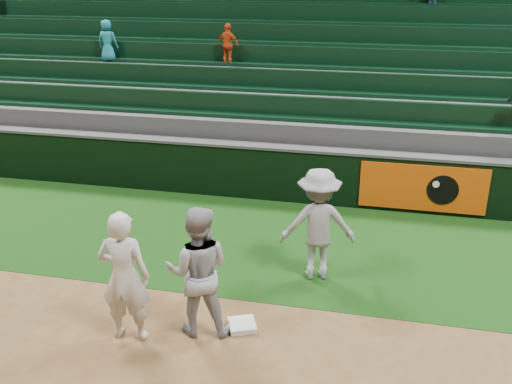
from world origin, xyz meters
TOP-DOWN VIEW (x-y plane):
  - ground at (0.00, 0.00)m, footprint 70.00×70.00m
  - foul_grass at (0.00, 3.00)m, footprint 36.00×4.20m
  - first_base at (0.30, 0.20)m, footprint 0.50×0.50m
  - first_baseman at (-1.21, -0.36)m, footprint 0.75×0.53m
  - baserunner at (-0.28, 0.02)m, footprint 1.06×0.90m
  - base_coach at (1.16, 1.93)m, footprint 1.37×0.98m
  - field_wall at (0.03, 5.20)m, footprint 36.00×0.45m
  - stadium_seating at (0.00, 8.97)m, footprint 36.00×5.95m

SIDE VIEW (x-z plane):
  - ground at x=0.00m, z-range 0.00..0.00m
  - foul_grass at x=0.00m, z-range 0.00..0.01m
  - first_base at x=0.30m, z-range 0.00..0.09m
  - field_wall at x=0.03m, z-range 0.01..1.26m
  - baserunner at x=-0.28m, z-range 0.00..1.93m
  - base_coach at x=1.16m, z-range 0.01..1.93m
  - first_baseman at x=-1.21m, z-range 0.00..1.95m
  - stadium_seating at x=0.00m, z-range -0.83..4.23m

